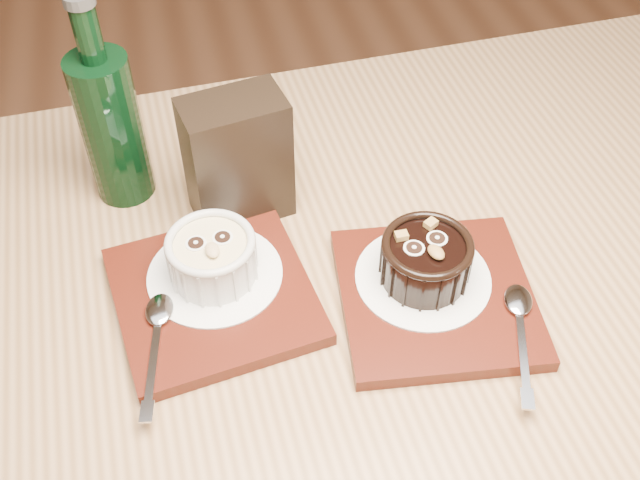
{
  "coord_description": "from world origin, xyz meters",
  "views": [
    {
      "loc": [
        -0.04,
        -0.25,
        1.31
      ],
      "look_at": [
        0.07,
        0.2,
        0.81
      ],
      "focal_mm": 42.0,
      "sensor_mm": 36.0,
      "label": 1
    }
  ],
  "objects_px": {
    "tray_left": "(214,295)",
    "green_bottle": "(111,123)",
    "tray_right": "(436,297)",
    "condiment_stand": "(237,159)",
    "ramekin_white": "(212,256)",
    "table": "(320,373)",
    "ramekin_dark": "(426,258)"
  },
  "relations": [
    {
      "from": "tray_left",
      "to": "table",
      "type": "bearing_deg",
      "value": -26.34
    },
    {
      "from": "table",
      "to": "tray_right",
      "type": "xyz_separation_m",
      "value": [
        0.11,
        -0.0,
        0.1
      ]
    },
    {
      "from": "condiment_stand",
      "to": "ramekin_white",
      "type": "bearing_deg",
      "value": -112.89
    },
    {
      "from": "tray_right",
      "to": "condiment_stand",
      "type": "bearing_deg",
      "value": 133.55
    },
    {
      "from": "condiment_stand",
      "to": "green_bottle",
      "type": "relative_size",
      "value": 0.6
    },
    {
      "from": "table",
      "to": "tray_right",
      "type": "bearing_deg",
      "value": -2.18
    },
    {
      "from": "table",
      "to": "condiment_stand",
      "type": "distance_m",
      "value": 0.23
    },
    {
      "from": "ramekin_white",
      "to": "green_bottle",
      "type": "bearing_deg",
      "value": 111.6
    },
    {
      "from": "tray_left",
      "to": "green_bottle",
      "type": "height_order",
      "value": "green_bottle"
    },
    {
      "from": "table",
      "to": "green_bottle",
      "type": "distance_m",
      "value": 0.33
    },
    {
      "from": "table",
      "to": "tray_left",
      "type": "height_order",
      "value": "tray_left"
    },
    {
      "from": "tray_right",
      "to": "condiment_stand",
      "type": "relative_size",
      "value": 1.29
    },
    {
      "from": "ramekin_white",
      "to": "ramekin_dark",
      "type": "bearing_deg",
      "value": -18.54
    },
    {
      "from": "ramekin_dark",
      "to": "green_bottle",
      "type": "relative_size",
      "value": 0.37
    },
    {
      "from": "tray_right",
      "to": "condiment_stand",
      "type": "xyz_separation_m",
      "value": [
        -0.16,
        0.17,
        0.06
      ]
    },
    {
      "from": "table",
      "to": "condiment_stand",
      "type": "xyz_separation_m",
      "value": [
        -0.05,
        0.16,
        0.16
      ]
    },
    {
      "from": "ramekin_white",
      "to": "tray_right",
      "type": "xyz_separation_m",
      "value": [
        0.2,
        -0.07,
        -0.04
      ]
    },
    {
      "from": "ramekin_dark",
      "to": "green_bottle",
      "type": "bearing_deg",
      "value": 127.26
    },
    {
      "from": "tray_right",
      "to": "ramekin_white",
      "type": "bearing_deg",
      "value": 161.11
    },
    {
      "from": "tray_left",
      "to": "tray_right",
      "type": "xyz_separation_m",
      "value": [
        0.21,
        -0.05,
        0.0
      ]
    },
    {
      "from": "table",
      "to": "green_bottle",
      "type": "height_order",
      "value": "green_bottle"
    },
    {
      "from": "table",
      "to": "ramekin_dark",
      "type": "relative_size",
      "value": 14.43
    },
    {
      "from": "table",
      "to": "tray_right",
      "type": "relative_size",
      "value": 6.85
    },
    {
      "from": "ramekin_white",
      "to": "tray_left",
      "type": "bearing_deg",
      "value": -107.91
    },
    {
      "from": "table",
      "to": "ramekin_white",
      "type": "relative_size",
      "value": 14.61
    },
    {
      "from": "ramekin_dark",
      "to": "green_bottle",
      "type": "height_order",
      "value": "green_bottle"
    },
    {
      "from": "ramekin_dark",
      "to": "tray_left",
      "type": "bearing_deg",
      "value": 156.05
    },
    {
      "from": "tray_left",
      "to": "green_bottle",
      "type": "relative_size",
      "value": 0.77
    },
    {
      "from": "ramekin_white",
      "to": "ramekin_dark",
      "type": "height_order",
      "value": "same"
    },
    {
      "from": "table",
      "to": "ramekin_dark",
      "type": "height_order",
      "value": "ramekin_dark"
    },
    {
      "from": "condiment_stand",
      "to": "tray_left",
      "type": "bearing_deg",
      "value": -111.51
    },
    {
      "from": "table",
      "to": "green_bottle",
      "type": "bearing_deg",
      "value": 126.43
    }
  ]
}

